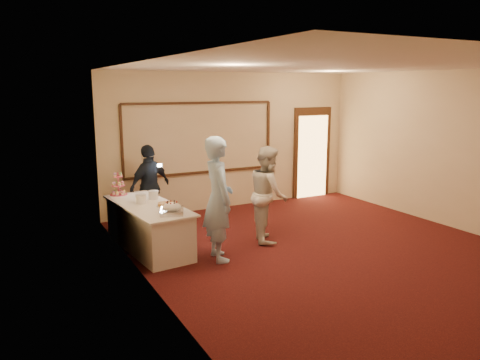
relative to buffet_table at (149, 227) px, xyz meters
name	(u,v)px	position (x,y,z in m)	size (l,w,h in m)	color
floor	(329,252)	(2.59, -1.52, -0.39)	(7.00, 7.00, 0.00)	black
room_walls	(334,129)	(2.59, -1.52, 1.64)	(6.04, 7.04, 3.02)	beige
wall_molding	(201,138)	(1.79, 1.95, 1.21)	(3.45, 0.04, 1.55)	#351710
doorway	(312,153)	(4.74, 1.93, 0.69)	(1.05, 0.07, 2.20)	#351710
buffet_table	(149,227)	(0.00, 0.00, 0.00)	(1.04, 2.20, 0.77)	silver
pavlova_tray	(172,209)	(0.17, -0.72, 0.46)	(0.48, 0.55, 0.18)	#ABACB2
cupcake_stand	(118,186)	(-0.25, 0.94, 0.54)	(0.31, 0.31, 0.45)	#C13E59
plate_stack_a	(141,199)	(-0.07, 0.13, 0.46)	(0.18, 0.18, 0.15)	white
plate_stack_b	(153,195)	(0.20, 0.32, 0.46)	(0.18, 0.18, 0.15)	white
tart	(166,205)	(0.23, -0.25, 0.41)	(0.30, 0.30, 0.06)	white
man	(218,199)	(0.84, -0.95, 0.59)	(0.71, 0.47, 1.95)	#A2CDF8
woman	(268,194)	(2.02, -0.51, 0.45)	(0.82, 0.64, 1.68)	beige
guest	(150,186)	(0.42, 1.25, 0.42)	(0.94, 0.39, 1.61)	black
camera_flash	(160,165)	(0.54, 0.98, 0.86)	(0.07, 0.04, 0.05)	white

